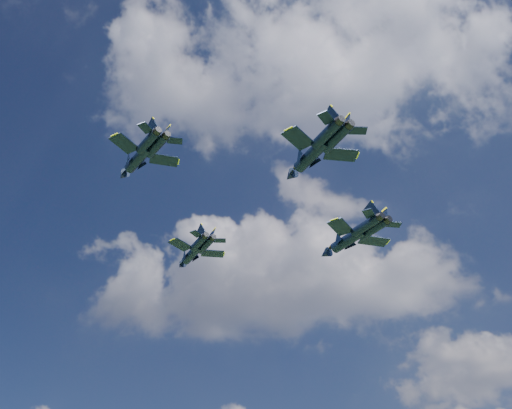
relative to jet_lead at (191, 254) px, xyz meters
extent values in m
cylinder|color=black|center=(0.32, -0.37, -0.07)|extent=(6.48, 7.20, 1.62)
cone|color=black|center=(-3.07, 3.59, -0.07)|extent=(2.68, 2.77, 1.53)
ellipsoid|color=brown|center=(-1.61, 1.88, 0.43)|extent=(2.34, 2.52, 0.74)
cube|color=black|center=(-0.98, -3.84, -0.07)|extent=(3.98, 4.74, 0.16)
cube|color=black|center=(3.94, 0.37, -0.07)|extent=(4.66, 3.53, 0.16)
cube|color=black|center=(2.80, -6.87, -0.07)|extent=(2.04, 2.50, 0.13)
cube|color=black|center=(6.35, -3.84, -0.07)|extent=(2.40, 1.78, 0.13)
cube|color=black|center=(3.36, -5.45, 1.19)|extent=(2.20, 1.70, 2.70)
cube|color=black|center=(4.86, -4.17, 1.19)|extent=(1.58, 2.41, 2.70)
cylinder|color=black|center=(-0.75, -27.05, 1.59)|extent=(7.30, 6.98, 1.68)
cone|color=black|center=(-4.71, -23.35, 1.59)|extent=(2.86, 2.82, 1.59)
ellipsoid|color=brown|center=(-3.00, -24.95, 2.10)|extent=(2.58, 2.50, 0.77)
cube|color=black|center=(-1.68, -30.79, 1.59)|extent=(3.81, 4.89, 0.17)
cube|color=black|center=(2.92, -25.87, 1.59)|extent=(4.93, 4.02, 0.17)
cube|color=black|center=(2.58, -33.49, 1.59)|extent=(1.94, 2.53, 0.13)
cube|color=black|center=(5.90, -29.94, 1.59)|extent=(2.58, 2.06, 0.13)
cube|color=black|center=(2.99, -31.96, 2.90)|extent=(2.45, 1.65, 2.82)
cube|color=black|center=(4.40, -30.45, 2.90)|extent=(1.67, 2.36, 2.82)
cylinder|color=black|center=(29.02, 1.68, 0.81)|extent=(8.81, 8.41, 2.03)
cone|color=black|center=(24.24, 6.15, 0.81)|extent=(3.45, 3.40, 1.92)
ellipsoid|color=brown|center=(26.30, 4.22, 1.43)|extent=(3.11, 3.01, 0.92)
cube|color=black|center=(27.90, -2.82, 0.81)|extent=(4.60, 5.89, 0.20)
cube|color=black|center=(33.44, 3.11, 0.81)|extent=(5.94, 4.85, 0.20)
cube|color=black|center=(33.04, -6.08, 0.81)|extent=(2.33, 3.05, 0.16)
cube|color=black|center=(37.04, -1.79, 0.81)|extent=(3.11, 2.48, 0.16)
cube|color=black|center=(33.53, -4.22, 2.39)|extent=(2.96, 1.99, 3.39)
cube|color=black|center=(35.23, -2.41, 2.39)|extent=(2.02, 2.84, 3.39)
cylinder|color=black|center=(25.59, -25.18, -0.36)|extent=(7.52, 8.33, 1.87)
cone|color=black|center=(21.66, -20.59, -0.36)|extent=(3.11, 3.21, 1.77)
ellipsoid|color=brown|center=(23.35, -22.57, 0.21)|extent=(2.71, 2.92, 0.85)
cube|color=black|center=(24.10, -29.19, -0.36)|extent=(4.61, 5.50, 0.19)
cube|color=black|center=(29.79, -24.32, -0.36)|extent=(5.40, 4.09, 0.19)
cube|color=black|center=(28.48, -32.71, -0.36)|extent=(2.37, 2.90, 0.15)
cube|color=black|center=(32.59, -29.19, -0.36)|extent=(2.78, 2.07, 0.15)
cube|color=black|center=(29.12, -31.06, 1.09)|extent=(2.55, 1.96, 3.13)
cube|color=black|center=(30.86, -29.57, 1.09)|extent=(1.83, 2.79, 3.13)
camera|label=1|loc=(31.76, -98.61, -60.14)|focal=45.00mm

